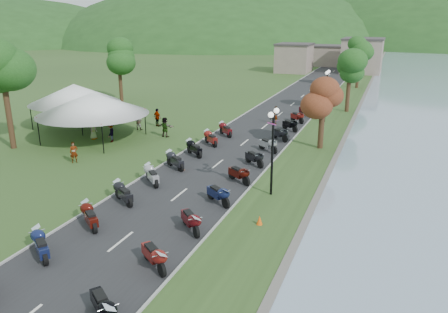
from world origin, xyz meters
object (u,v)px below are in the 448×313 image
(vendor_tent_main, at_px, (93,116))
(pedestrian_c, at_px, (112,142))
(pedestrian_b, at_px, (139,130))
(pedestrian_a, at_px, (75,163))

(vendor_tent_main, relative_size, pedestrian_c, 3.76)
(pedestrian_b, bearing_deg, vendor_tent_main, 67.41)
(pedestrian_b, relative_size, pedestrian_c, 0.98)
(pedestrian_c, bearing_deg, pedestrian_a, -11.28)
(vendor_tent_main, distance_m, pedestrian_b, 5.00)
(pedestrian_b, bearing_deg, pedestrian_a, 93.24)
(vendor_tent_main, height_order, pedestrian_b, vendor_tent_main)
(pedestrian_a, distance_m, pedestrian_b, 10.00)
(pedestrian_c, bearing_deg, pedestrian_b, 161.85)
(pedestrian_a, height_order, pedestrian_b, pedestrian_b)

